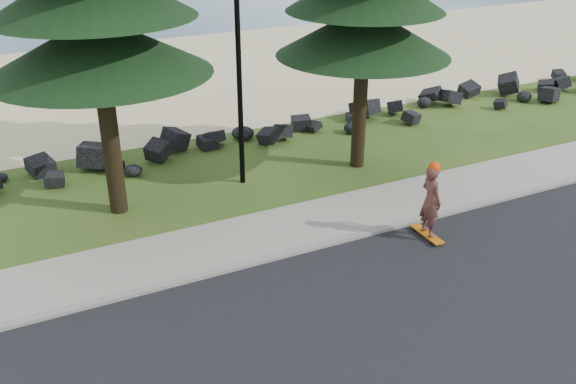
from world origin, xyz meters
The scene contains 8 objects.
ground centered at (0.00, 0.00, 0.00)m, with size 160.00×160.00×0.00m, color #2B4917.
road centered at (0.00, -4.50, 0.01)m, with size 160.00×7.00×0.02m, color black.
kerb centered at (0.00, -0.90, 0.05)m, with size 160.00×0.20×0.10m, color gray.
sidewalk centered at (0.00, 0.20, 0.04)m, with size 160.00×2.00×0.08m, color gray.
beach_sand centered at (0.00, 14.50, 0.01)m, with size 160.00×15.00×0.01m, color beige.
seawall_boulders centered at (0.00, 5.60, 0.00)m, with size 60.00×2.40×1.10m, color black, non-canonical shape.
lamp_post centered at (0.00, 3.20, 4.13)m, with size 0.25×0.14×8.14m.
skateboarder centered at (2.71, -1.62, 0.97)m, with size 0.43×1.04×1.93m.
Camera 1 is at (-6.05, -11.99, 7.58)m, focal length 40.00 mm.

